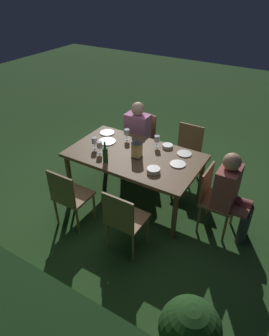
{
  "coord_description": "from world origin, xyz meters",
  "views": [
    {
      "loc": [
        -1.82,
        3.04,
        2.87
      ],
      "look_at": [
        0.0,
        0.0,
        0.52
      ],
      "focal_mm": 32.35,
      "sensor_mm": 36.0,
      "label": 1
    }
  ],
  "objects_px": {
    "chair_side_right_b": "(69,196)",
    "bowl_bread": "(154,170)",
    "wine_glass_a": "(157,139)",
    "plate_d": "(178,164)",
    "bowl_olives": "(168,146)",
    "chair_head_near": "(214,197)",
    "plate_c": "(184,154)",
    "person_in_rust": "(231,192)",
    "chair_side_left_a": "(187,150)",
    "chair_side_left_b": "(142,137)",
    "green_bottle_on_table": "(105,154)",
    "wine_glass_b": "(127,133)",
    "potted_plant_by_hedge": "(189,331)",
    "plate_a": "(107,141)",
    "chair_side_right_a": "(124,219)",
    "lantern_centerpiece": "(137,148)",
    "plate_b": "(107,133)",
    "wine_glass_c": "(94,141)",
    "person_in_pink": "(136,134)",
    "dining_table": "(135,158)",
    "wine_glass_d": "(100,145)"
  },
  "relations": [
    {
      "from": "lantern_centerpiece",
      "to": "potted_plant_by_hedge",
      "type": "height_order",
      "value": "lantern_centerpiece"
    },
    {
      "from": "person_in_rust",
      "to": "chair_side_left_a",
      "type": "relative_size",
      "value": 1.32
    },
    {
      "from": "plate_c",
      "to": "bowl_bread",
      "type": "bearing_deg",
      "value": 75.47
    },
    {
      "from": "green_bottle_on_table",
      "to": "plate_d",
      "type": "bearing_deg",
      "value": -153.54
    },
    {
      "from": "wine_glass_a",
      "to": "bowl_olives",
      "type": "bearing_deg",
      "value": -157.98
    },
    {
      "from": "bowl_olives",
      "to": "chair_side_right_b",
      "type": "bearing_deg",
      "value": 61.7
    },
    {
      "from": "bowl_olives",
      "to": "bowl_bread",
      "type": "xyz_separation_m",
      "value": [
        -0.12,
        0.65,
        0.01
      ]
    },
    {
      "from": "chair_head_near",
      "to": "plate_a",
      "type": "xyz_separation_m",
      "value": [
        1.68,
        -0.1,
        0.27
      ]
    },
    {
      "from": "person_in_rust",
      "to": "chair_side_left_a",
      "type": "distance_m",
      "value": 1.32
    },
    {
      "from": "chair_side_right_b",
      "to": "potted_plant_by_hedge",
      "type": "xyz_separation_m",
      "value": [
        -1.94,
        0.78,
        -0.06
      ]
    },
    {
      "from": "person_in_pink",
      "to": "wine_glass_b",
      "type": "bearing_deg",
      "value": 102.96
    },
    {
      "from": "lantern_centerpiece",
      "to": "potted_plant_by_hedge",
      "type": "bearing_deg",
      "value": 131.76
    },
    {
      "from": "chair_side_right_b",
      "to": "wine_glass_a",
      "type": "distance_m",
      "value": 1.43
    },
    {
      "from": "chair_side_right_a",
      "to": "potted_plant_by_hedge",
      "type": "xyz_separation_m",
      "value": [
        -1.12,
        0.78,
        -0.06
      ]
    },
    {
      "from": "chair_side_right_b",
      "to": "chair_head_near",
      "type": "bearing_deg",
      "value": -149.73
    },
    {
      "from": "wine_glass_c",
      "to": "plate_c",
      "type": "relative_size",
      "value": 0.84
    },
    {
      "from": "chair_side_right_b",
      "to": "plate_b",
      "type": "height_order",
      "value": "chair_side_right_b"
    },
    {
      "from": "wine_glass_b",
      "to": "green_bottle_on_table",
      "type": "bearing_deg",
      "value": 97.12
    },
    {
      "from": "wine_glass_c",
      "to": "chair_head_near",
      "type": "bearing_deg",
      "value": -175.19
    },
    {
      "from": "chair_side_left_a",
      "to": "bowl_bread",
      "type": "xyz_separation_m",
      "value": [
        -0.02,
        1.16,
        0.29
      ]
    },
    {
      "from": "chair_side_right_a",
      "to": "plate_a",
      "type": "bearing_deg",
      "value": -47.16
    },
    {
      "from": "chair_head_near",
      "to": "plate_b",
      "type": "bearing_deg",
      "value": -10.12
    },
    {
      "from": "plate_a",
      "to": "bowl_olives",
      "type": "relative_size",
      "value": 1.71
    },
    {
      "from": "chair_side_right_b",
      "to": "wine_glass_b",
      "type": "distance_m",
      "value": 1.28
    },
    {
      "from": "lantern_centerpiece",
      "to": "potted_plant_by_hedge",
      "type": "relative_size",
      "value": 0.37
    },
    {
      "from": "chair_side_right_b",
      "to": "wine_glass_c",
      "type": "height_order",
      "value": "wine_glass_c"
    },
    {
      "from": "chair_side_left_a",
      "to": "person_in_pink",
      "type": "relative_size",
      "value": 0.76
    },
    {
      "from": "green_bottle_on_table",
      "to": "bowl_olives",
      "type": "relative_size",
      "value": 1.96
    },
    {
      "from": "chair_side_right_b",
      "to": "bowl_bread",
      "type": "bearing_deg",
      "value": -141.45
    },
    {
      "from": "plate_a",
      "to": "plate_d",
      "type": "distance_m",
      "value": 1.14
    },
    {
      "from": "person_in_rust",
      "to": "chair_head_near",
      "type": "bearing_deg",
      "value": -0.0
    },
    {
      "from": "chair_side_left_b",
      "to": "green_bottle_on_table",
      "type": "distance_m",
      "value": 1.33
    },
    {
      "from": "plate_a",
      "to": "person_in_rust",
      "type": "bearing_deg",
      "value": 177.03
    },
    {
      "from": "chair_side_left_a",
      "to": "green_bottle_on_table",
      "type": "relative_size",
      "value": 3.0
    },
    {
      "from": "green_bottle_on_table",
      "to": "plate_b",
      "type": "relative_size",
      "value": 1.31
    },
    {
      "from": "wine_glass_d",
      "to": "lantern_centerpiece",
      "type": "bearing_deg",
      "value": -162.04
    },
    {
      "from": "person_in_rust",
      "to": "chair_side_right_b",
      "type": "xyz_separation_m",
      "value": [
        1.76,
        0.91,
        -0.15
      ]
    },
    {
      "from": "chair_head_near",
      "to": "plate_d",
      "type": "distance_m",
      "value": 0.61
    },
    {
      "from": "wine_glass_a",
      "to": "bowl_olives",
      "type": "distance_m",
      "value": 0.18
    },
    {
      "from": "person_in_rust",
      "to": "person_in_pink",
      "type": "bearing_deg",
      "value": -22.17
    },
    {
      "from": "dining_table",
      "to": "potted_plant_by_hedge",
      "type": "xyz_separation_m",
      "value": [
        -1.53,
        1.69,
        -0.27
      ]
    },
    {
      "from": "green_bottle_on_table",
      "to": "wine_glass_a",
      "type": "bearing_deg",
      "value": -119.16
    },
    {
      "from": "wine_glass_a",
      "to": "wine_glass_c",
      "type": "distance_m",
      "value": 0.88
    },
    {
      "from": "chair_side_right_a",
      "to": "lantern_centerpiece",
      "type": "xyz_separation_m",
      "value": [
        0.34,
        -0.86,
        0.41
      ]
    },
    {
      "from": "chair_head_near",
      "to": "bowl_olives",
      "type": "bearing_deg",
      "value": -25.5
    },
    {
      "from": "wine_glass_a",
      "to": "plate_d",
      "type": "relative_size",
      "value": 0.83
    },
    {
      "from": "plate_c",
      "to": "chair_side_left_b",
      "type": "bearing_deg",
      "value": -29.38
    },
    {
      "from": "wine_glass_a",
      "to": "plate_a",
      "type": "height_order",
      "value": "wine_glass_a"
    },
    {
      "from": "wine_glass_c",
      "to": "plate_c",
      "type": "distance_m",
      "value": 1.25
    },
    {
      "from": "plate_a",
      "to": "bowl_bread",
      "type": "relative_size",
      "value": 1.49
    }
  ]
}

